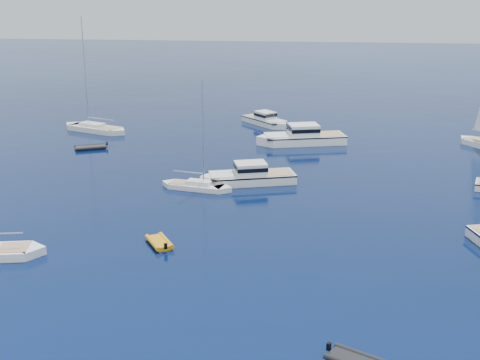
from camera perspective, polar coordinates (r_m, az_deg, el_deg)
name	(u,v)px	position (r m, az deg, el deg)	size (l,w,h in m)	color
ground	(190,355)	(38.08, -4.42, -15.14)	(400.00, 400.00, 0.00)	#081C51
motor_cruiser_centre	(249,183)	(67.89, 0.76, -0.25)	(3.29, 10.75, 2.82)	silver
motor_cruiser_distant	(301,144)	(84.82, 5.44, 3.23)	(3.83, 12.50, 3.28)	white
motor_cruiser_horizon	(266,125)	(95.84, 2.32, 4.92)	(2.90, 9.46, 2.48)	silver
sailboat_centre	(197,189)	(66.04, -3.86, -0.79)	(2.06, 7.94, 11.66)	silver
sailboat_far_l	(95,131)	(93.79, -12.69, 4.23)	(2.89, 11.13, 16.36)	silver
tender_yellow	(160,245)	(52.57, -7.13, -5.71)	(1.81, 3.22, 0.95)	orange
tender_grey_far	(91,149)	(83.93, -13.07, 2.71)	(2.21, 4.12, 0.95)	black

